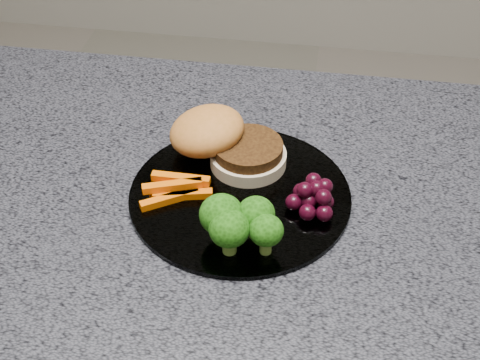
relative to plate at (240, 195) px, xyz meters
name	(u,v)px	position (x,y,z in m)	size (l,w,h in m)	color
countertop	(264,215)	(0.03, 0.00, -0.02)	(1.20, 0.60, 0.04)	#44454E
plate	(240,195)	(0.00, 0.00, 0.00)	(0.26, 0.26, 0.01)	white
burger	(221,142)	(-0.03, 0.07, 0.02)	(0.16, 0.12, 0.05)	#CDB690
carrot_sticks	(177,189)	(-0.07, -0.01, 0.01)	(0.08, 0.06, 0.02)	#E35B03
broccoli	(239,222)	(0.01, -0.08, 0.04)	(0.09, 0.07, 0.06)	olive
grape_bunch	(314,197)	(0.09, -0.01, 0.02)	(0.06, 0.06, 0.03)	black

